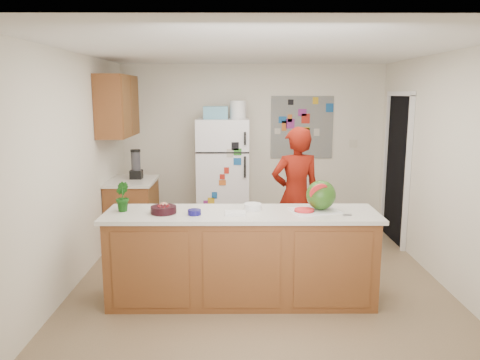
{
  "coord_description": "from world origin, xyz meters",
  "views": [
    {
      "loc": [
        -0.24,
        -4.94,
        2.06
      ],
      "look_at": [
        -0.21,
        0.2,
        1.11
      ],
      "focal_mm": 35.0,
      "sensor_mm": 36.0,
      "label": 1
    }
  ],
  "objects_px": {
    "watermelon": "(321,195)",
    "person": "(296,195)",
    "refrigerator": "(223,176)",
    "cherry_bowl": "(164,210)"
  },
  "relations": [
    {
      "from": "person",
      "to": "watermelon",
      "type": "bearing_deg",
      "value": 85.57
    },
    {
      "from": "refrigerator",
      "to": "watermelon",
      "type": "distance_m",
      "value": 2.56
    },
    {
      "from": "watermelon",
      "to": "cherry_bowl",
      "type": "xyz_separation_m",
      "value": [
        -1.54,
        -0.1,
        -0.12
      ]
    },
    {
      "from": "person",
      "to": "cherry_bowl",
      "type": "height_order",
      "value": "person"
    },
    {
      "from": "cherry_bowl",
      "to": "refrigerator",
      "type": "bearing_deg",
      "value": 78.23
    },
    {
      "from": "watermelon",
      "to": "person",
      "type": "bearing_deg",
      "value": 96.09
    },
    {
      "from": "watermelon",
      "to": "cherry_bowl",
      "type": "distance_m",
      "value": 1.55
    },
    {
      "from": "person",
      "to": "watermelon",
      "type": "height_order",
      "value": "person"
    },
    {
      "from": "refrigerator",
      "to": "watermelon",
      "type": "xyz_separation_m",
      "value": [
        1.04,
        -2.33,
        0.23
      ]
    },
    {
      "from": "watermelon",
      "to": "refrigerator",
      "type": "bearing_deg",
      "value": 113.98
    }
  ]
}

